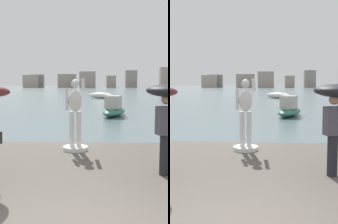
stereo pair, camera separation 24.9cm
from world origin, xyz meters
The scene contains 7 objects.
ground_plane centered at (0.00, 40.00, 0.00)m, with size 400.00×400.00×0.00m, color slate.
pier centered at (0.00, 1.50, 0.20)m, with size 7.90×9.01×0.40m, color #564F47.
statue_white_figure centered at (-0.26, 4.90, 1.29)m, with size 0.73×0.93×2.11m.
onlooker_right centered at (1.88, 2.73, 1.98)m, with size 1.27×1.28×1.96m.
boat_leftward centered at (1.32, 40.95, 0.44)m, with size 4.45×4.25×0.89m.
boat_rightward centered at (1.73, 17.02, 0.50)m, with size 2.46×4.05×1.47m.
distant_skyline centered at (-2.46, 144.01, 3.80)m, with size 74.20×12.79×10.26m.
Camera 2 is at (0.53, -3.32, 2.37)m, focal length 45.67 mm.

